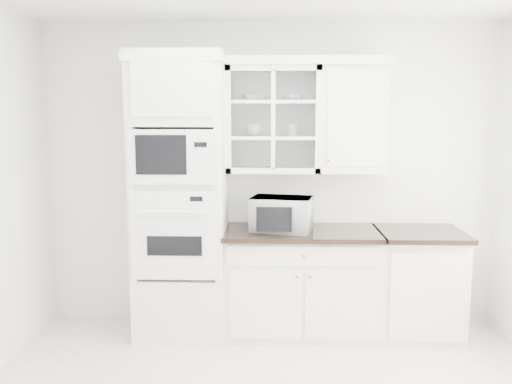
{
  "coord_description": "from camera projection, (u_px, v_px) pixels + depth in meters",
  "views": [
    {
      "loc": [
        0.04,
        -3.1,
        1.9
      ],
      "look_at": [
        -0.1,
        1.05,
        1.3
      ],
      "focal_mm": 38.0,
      "sensor_mm": 36.0,
      "label": 1
    }
  ],
  "objects": [
    {
      "name": "bowl_a",
      "position": [
        254.0,
        98.0,
        4.62
      ],
      "size": [
        0.26,
        0.26,
        0.06
      ],
      "primitive_type": "imported",
      "rotation": [
        0.0,
        0.0,
        0.17
      ],
      "color": "white",
      "rests_on": "upper_cabinet_glass"
    },
    {
      "name": "room_shell",
      "position": [
        268.0,
        133.0,
        3.51
      ],
      "size": [
        4.0,
        3.5,
        2.7
      ],
      "color": "white",
      "rests_on": "ground"
    },
    {
      "name": "cup_b",
      "position": [
        292.0,
        130.0,
        4.63
      ],
      "size": [
        0.13,
        0.13,
        0.1
      ],
      "primitive_type": "imported",
      "rotation": [
        0.0,
        0.0,
        0.17
      ],
      "color": "white",
      "rests_on": "upper_cabinet_glass"
    },
    {
      "name": "bowl_b",
      "position": [
        293.0,
        98.0,
        4.6
      ],
      "size": [
        0.2,
        0.2,
        0.05
      ],
      "primitive_type": "imported",
      "rotation": [
        0.0,
        0.0,
        -0.2
      ],
      "color": "white",
      "rests_on": "upper_cabinet_glass"
    },
    {
      "name": "base_cabinet_run",
      "position": [
        301.0,
        281.0,
        4.7
      ],
      "size": [
        1.32,
        0.67,
        0.92
      ],
      "color": "white",
      "rests_on": "ground"
    },
    {
      "name": "countertop_microwave",
      "position": [
        282.0,
        214.0,
        4.57
      ],
      "size": [
        0.57,
        0.5,
        0.29
      ],
      "primitive_type": "imported",
      "rotation": [
        0.0,
        0.0,
        2.94
      ],
      "color": "white",
      "rests_on": "base_cabinet_run"
    },
    {
      "name": "crown_molding",
      "position": [
        261.0,
        62.0,
        4.55
      ],
      "size": [
        2.14,
        0.38,
        0.07
      ],
      "primitive_type": "cube",
      "color": "white",
      "rests_on": "room_shell"
    },
    {
      "name": "oven_column",
      "position": [
        181.0,
        197.0,
        4.59
      ],
      "size": [
        0.76,
        0.68,
        2.4
      ],
      "color": "white",
      "rests_on": "ground"
    },
    {
      "name": "upper_cabinet_solid",
      "position": [
        352.0,
        120.0,
        4.62
      ],
      "size": [
        0.55,
        0.33,
        0.9
      ],
      "primitive_type": "cube",
      "color": "white",
      "rests_on": "room_shell"
    },
    {
      "name": "upper_cabinet_glass",
      "position": [
        273.0,
        120.0,
        4.64
      ],
      "size": [
        0.8,
        0.33,
        0.9
      ],
      "color": "white",
      "rests_on": "room_shell"
    },
    {
      "name": "extra_base_cabinet",
      "position": [
        417.0,
        282.0,
        4.66
      ],
      "size": [
        0.72,
        0.67,
        0.92
      ],
      "color": "white",
      "rests_on": "ground"
    },
    {
      "name": "cup_a",
      "position": [
        254.0,
        130.0,
        4.65
      ],
      "size": [
        0.14,
        0.14,
        0.11
      ],
      "primitive_type": "imported",
      "rotation": [
        0.0,
        0.0,
        0.07
      ],
      "color": "white",
      "rests_on": "upper_cabinet_glass"
    }
  ]
}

